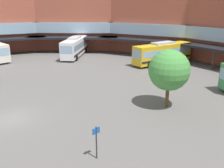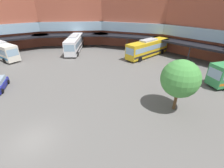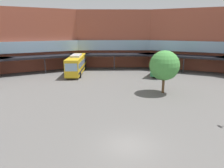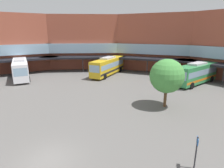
# 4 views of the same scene
# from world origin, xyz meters

# --- Properties ---
(ground_plane) EXTENTS (126.21, 126.21, 0.00)m
(ground_plane) POSITION_xyz_m (0.00, 0.00, 0.00)
(ground_plane) COLOR #605E5B
(station_building) EXTENTS (84.33, 45.59, 13.14)m
(station_building) POSITION_xyz_m (-0.00, 23.33, 6.33)
(station_building) COLOR #9E4C38
(station_building) RESTS_ON ground
(bus_0) EXTENTS (3.04, 12.08, 3.88)m
(bus_0) POSITION_xyz_m (-7.80, 28.03, 1.96)
(bus_0) COLOR gold
(bus_0) RESTS_ON ground
(bus_3) EXTENTS (7.10, 10.69, 3.85)m
(bus_3) POSITION_xyz_m (9.88, 27.36, 1.95)
(bus_3) COLOR #338C4C
(bus_3) RESTS_ON ground
(plaza_tree) EXTENTS (4.16, 4.16, 6.03)m
(plaza_tree) POSITION_xyz_m (6.35, 14.01, 3.94)
(plaza_tree) COLOR brown
(plaza_tree) RESTS_ON ground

